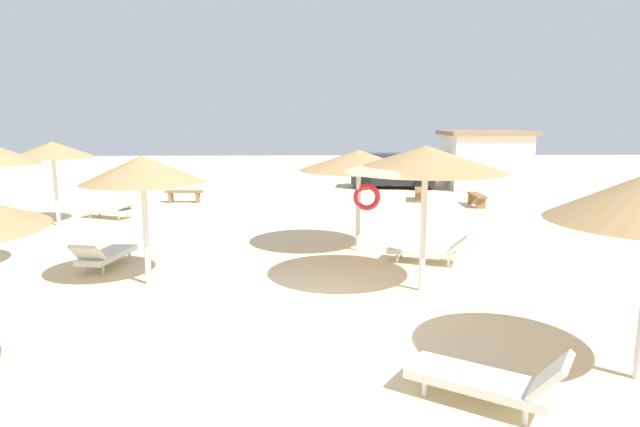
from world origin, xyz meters
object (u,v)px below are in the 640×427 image
object	(u,v)px
parasol_1	(142,170)
lounger_2	(112,210)
bench_0	(477,198)
beach_cabana	(484,159)
lounger_1	(104,255)
parasol_2	(53,150)
parasol_5	(426,159)
bench_1	(184,194)
parked_car	(392,171)
parasol_0	(359,161)
bench_2	(420,192)
lounger_3	(490,380)
lounger_0	(430,250)

from	to	relation	value
parasol_1	lounger_2	bearing A→B (deg)	113.93
bench_0	beach_cabana	bearing A→B (deg)	69.64
lounger_1	lounger_2	xyz separation A→B (m)	(-2.00, 6.29, -0.01)
lounger_1	beach_cabana	distance (m)	19.56
parasol_2	parasol_5	xyz separation A→B (m)	(10.24, -6.96, 0.22)
bench_1	beach_cabana	size ratio (longest dim) A/B	0.37
bench_1	lounger_2	bearing A→B (deg)	-115.83
parasol_5	bench_0	size ratio (longest dim) A/B	2.08
lounger_1	parked_car	size ratio (longest dim) A/B	0.47
parasol_5	lounger_1	world-z (taller)	parasol_5
parasol_0	parasol_5	bearing A→B (deg)	-74.32
parasol_1	bench_2	bearing A→B (deg)	54.46
bench_0	parked_car	size ratio (longest dim) A/B	0.36
bench_2	bench_1	bearing A→B (deg)	-178.60
lounger_3	bench_0	size ratio (longest dim) A/B	1.25
parasol_2	lounger_1	distance (m)	6.47
lounger_0	parasol_1	bearing A→B (deg)	-166.99
parasol_2	bench_0	size ratio (longest dim) A/B	1.77
parasol_0	lounger_2	xyz separation A→B (m)	(-7.99, 4.73, -2.02)
parasol_0	bench_2	xyz separation A→B (m)	(3.41, 8.49, -1.98)
parasol_0	lounger_0	xyz separation A→B (m)	(1.59, -1.35, -2.01)
beach_cabana	lounger_1	bearing A→B (deg)	-133.38
bench_0	bench_1	xyz separation A→B (m)	(-11.60, 1.29, 0.00)
beach_cabana	parasol_5	bearing A→B (deg)	-112.02
lounger_2	lounger_3	distance (m)	15.33
bench_0	bench_2	bearing A→B (deg)	141.46
lounger_0	lounger_3	world-z (taller)	lounger_3
parasol_1	beach_cabana	bearing A→B (deg)	51.95
parasol_0	lounger_3	bearing A→B (deg)	-83.95
lounger_1	bench_2	size ratio (longest dim) A/B	1.27
bench_0	lounger_2	bearing A→B (deg)	-170.48
lounger_0	lounger_3	bearing A→B (deg)	-96.72
parked_car	parasol_0	bearing A→B (deg)	-102.88
parasol_2	lounger_2	world-z (taller)	parasol_2
parasol_2	beach_cabana	distance (m)	19.04
parasol_0	parked_car	xyz separation A→B (m)	(2.91, 12.71, -1.51)
parasol_1	parasol_2	distance (m)	7.89
lounger_3	beach_cabana	bearing A→B (deg)	72.11
bench_0	beach_cabana	xyz separation A→B (m)	(2.10, 5.67, 1.07)
parasol_5	lounger_3	bearing A→B (deg)	-91.58
parasol_2	bench_1	world-z (taller)	parasol_2
parasol_1	parasol_2	bearing A→B (deg)	126.09
parasol_2	parasol_5	bearing A→B (deg)	-34.21
lounger_2	parked_car	world-z (taller)	parked_car
beach_cabana	lounger_3	bearing A→B (deg)	-107.89
parasol_5	bench_1	size ratio (longest dim) A/B	2.08
bench_1	parked_car	distance (m)	10.22
parasol_1	parasol_5	size ratio (longest dim) A/B	0.85
parasol_1	lounger_2	xyz separation A→B (m)	(-3.34, 7.52, -2.07)
parasol_0	parked_car	size ratio (longest dim) A/B	0.73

